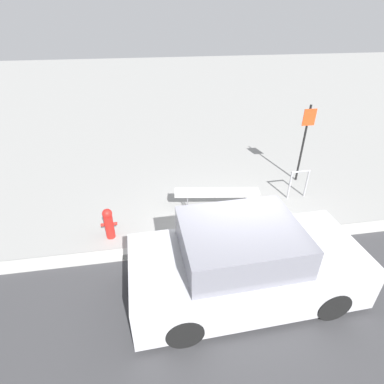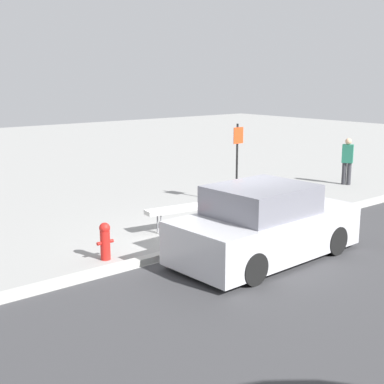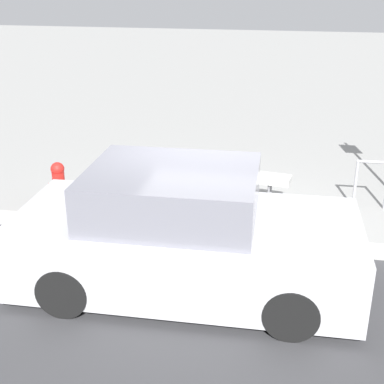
% 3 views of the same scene
% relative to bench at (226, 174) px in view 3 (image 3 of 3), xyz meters
% --- Properties ---
extents(ground_plane, '(60.00, 60.00, 0.00)m').
position_rel_bench_xyz_m(ground_plane, '(0.11, -1.37, -0.52)').
color(ground_plane, gray).
extents(curb, '(60.00, 0.20, 0.13)m').
position_rel_bench_xyz_m(curb, '(0.11, -1.37, -0.45)').
color(curb, '#A8A8A3').
rests_on(curb, ground_plane).
extents(bench, '(2.15, 0.63, 0.58)m').
position_rel_bench_xyz_m(bench, '(0.00, 0.00, 0.00)').
color(bench, gray).
rests_on(bench, ground_plane).
extents(bike_rack, '(0.55, 0.07, 0.83)m').
position_rel_bench_xyz_m(bike_rack, '(2.34, 0.24, -0.01)').
color(bike_rack, '#99999E').
rests_on(bike_rack, ground_plane).
extents(fire_hydrant, '(0.36, 0.22, 0.77)m').
position_rel_bench_xyz_m(fire_hydrant, '(-2.64, -0.68, -0.11)').
color(fire_hydrant, red).
rests_on(fire_hydrant, ground_plane).
extents(parked_car_near, '(4.09, 1.90, 1.52)m').
position_rel_bench_xyz_m(parked_car_near, '(-0.14, -2.65, 0.16)').
color(parked_car_near, black).
rests_on(parked_car_near, ground_plane).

